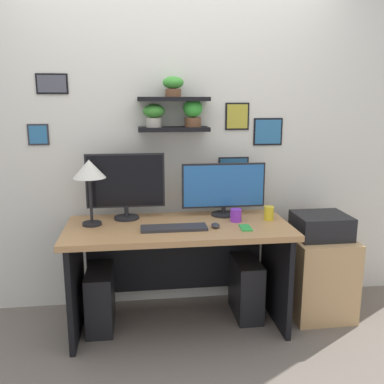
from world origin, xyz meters
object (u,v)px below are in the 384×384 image
at_px(computer_tower_left, 100,299).
at_px(monitor_right, 224,188).
at_px(desk, 178,252).
at_px(drawer_cabinet, 318,275).
at_px(monitor_left, 126,184).
at_px(computer_mouse, 215,225).
at_px(desk_lamp, 89,172).
at_px(pen_cup, 269,213).
at_px(cell_phone, 246,228).
at_px(printer, 321,226).
at_px(computer_tower_right, 246,287).
at_px(coffee_mug, 236,215).
at_px(keyboard, 174,228).

bearing_deg(computer_tower_left, monitor_right, 10.21).
xyz_separation_m(desk, drawer_cabinet, (1.06, 0.01, -0.24)).
xyz_separation_m(monitor_left, computer_mouse, (0.60, -0.30, -0.24)).
relative_size(monitor_right, desk_lamp, 1.36).
distance_m(desk_lamp, pen_cup, 1.28).
height_order(cell_phone, printer, printer).
bearing_deg(computer_tower_right, computer_mouse, -147.19).
relative_size(desk, monitor_left, 2.76).
xyz_separation_m(desk_lamp, coffee_mug, (1.00, -0.04, -0.32)).
height_order(desk_lamp, cell_phone, desk_lamp).
height_order(pen_cup, computer_tower_right, pen_cup).
bearing_deg(computer_tower_right, monitor_left, 171.60).
xyz_separation_m(monitor_right, pen_cup, (0.30, -0.17, -0.16)).
xyz_separation_m(pen_cup, drawer_cabinet, (0.41, 0.02, -0.50)).
relative_size(desk_lamp, drawer_cabinet, 0.75).
bearing_deg(cell_phone, computer_tower_right, 74.73).
height_order(monitor_right, drawer_cabinet, monitor_right).
distance_m(monitor_left, computer_tower_right, 1.18).
relative_size(desk, desk_lamp, 3.39).
bearing_deg(desk, monitor_left, 155.30).
height_order(keyboard, drawer_cabinet, keyboard).
bearing_deg(drawer_cabinet, computer_tower_left, -179.70).
distance_m(cell_phone, pen_cup, 0.28).
distance_m(monitor_right, keyboard, 0.54).
height_order(pen_cup, computer_tower_left, pen_cup).
bearing_deg(desk_lamp, desk, -2.55).
bearing_deg(desk, coffee_mug, -2.06).
distance_m(monitor_left, pen_cup, 1.05).
xyz_separation_m(keyboard, computer_mouse, (0.28, 0.00, 0.01)).
relative_size(cell_phone, computer_tower_left, 0.33).
height_order(keyboard, computer_mouse, computer_mouse).
xyz_separation_m(computer_tower_left, computer_tower_right, (1.07, 0.04, 0.00)).
bearing_deg(computer_tower_left, coffee_mug, -0.86).
bearing_deg(printer, coffee_mug, -177.97).
height_order(pen_cup, printer, pen_cup).
height_order(desk_lamp, pen_cup, desk_lamp).
xyz_separation_m(pen_cup, computer_tower_right, (-0.14, 0.04, -0.58)).
bearing_deg(desk, keyboard, -105.38).
xyz_separation_m(coffee_mug, drawer_cabinet, (0.65, 0.02, -0.49)).
bearing_deg(monitor_left, printer, -6.28).
relative_size(monitor_right, pen_cup, 6.18).
height_order(cell_phone, drawer_cabinet, cell_phone).
bearing_deg(desk, cell_phone, -22.96).
height_order(desk_lamp, computer_tower_right, desk_lamp).
distance_m(computer_mouse, computer_tower_right, 0.64).
distance_m(coffee_mug, pen_cup, 0.24).
xyz_separation_m(cell_phone, printer, (0.62, 0.19, -0.07)).
bearing_deg(cell_phone, printer, 20.72).
bearing_deg(desk, printer, 0.45).
relative_size(cell_phone, pen_cup, 1.40).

